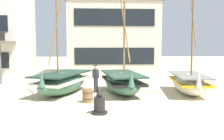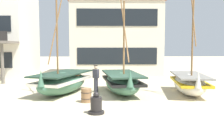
{
  "view_description": "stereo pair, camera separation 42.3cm",
  "coord_description": "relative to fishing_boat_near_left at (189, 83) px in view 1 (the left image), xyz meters",
  "views": [
    {
      "loc": [
        -0.95,
        -14.12,
        2.77
      ],
      "look_at": [
        0.0,
        1.0,
        1.4
      ],
      "focal_mm": 40.73,
      "sensor_mm": 36.0,
      "label": 1
    },
    {
      "loc": [
        -0.52,
        -14.14,
        2.77
      ],
      "look_at": [
        0.0,
        1.0,
        1.4
      ],
      "focal_mm": 40.73,
      "sensor_mm": 36.0,
      "label": 2
    }
  ],
  "objects": [
    {
      "name": "fishing_boat_near_left",
      "position": [
        0.0,
        0.0,
        0.0
      ],
      "size": [
        2.31,
        4.8,
        6.33
      ],
      "color": "silver",
      "rests_on": "ground"
    },
    {
      "name": "fishing_boat_far_right",
      "position": [
        -3.97,
        0.3,
        0.03
      ],
      "size": [
        2.39,
        5.0,
        6.14
      ],
      "color": "#427056",
      "rests_on": "ground"
    },
    {
      "name": "wooden_barrel",
      "position": [
        -5.94,
        -2.07,
        -0.31
      ],
      "size": [
        0.56,
        0.56,
        0.7
      ],
      "color": "olive",
      "rests_on": "ground"
    },
    {
      "name": "capstan_winch",
      "position": [
        -5.38,
        -4.28,
        -0.3
      ],
      "size": [
        0.68,
        0.68,
        0.92
      ],
      "color": "black",
      "rests_on": "ground"
    },
    {
      "name": "fishing_boat_centre_large",
      "position": [
        -7.5,
        0.38,
        0.05
      ],
      "size": [
        3.35,
        5.24,
        6.48
      ],
      "color": "#427056",
      "rests_on": "ground"
    },
    {
      "name": "ground_plane",
      "position": [
        -4.56,
        -0.56,
        -0.66
      ],
      "size": [
        120.0,
        120.0,
        0.0
      ],
      "primitive_type": "plane",
      "color": "beige"
    },
    {
      "name": "fisherman_by_hull",
      "position": [
        -5.54,
        0.75,
        0.18
      ],
      "size": [
        0.42,
        0.39,
        1.68
      ],
      "color": "#33333D",
      "rests_on": "ground"
    },
    {
      "name": "harbor_building_main",
      "position": [
        -3.79,
        11.66,
        3.03
      ],
      "size": [
        9.13,
        6.13,
        7.35
      ],
      "color": "beige",
      "rests_on": "ground"
    }
  ]
}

